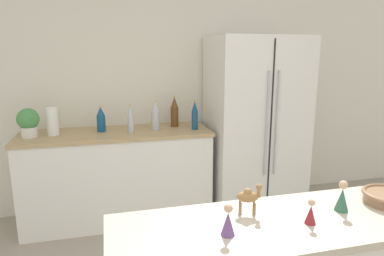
{
  "coord_description": "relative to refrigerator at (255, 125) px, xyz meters",
  "views": [
    {
      "loc": [
        -0.58,
        -0.93,
        1.67
      ],
      "look_at": [
        0.0,
        1.36,
        1.15
      ],
      "focal_mm": 32.0,
      "sensor_mm": 36.0,
      "label": 1
    }
  ],
  "objects": [
    {
      "name": "potted_plant",
      "position": [
        -2.2,
        0.04,
        0.14
      ],
      "size": [
        0.19,
        0.19,
        0.27
      ],
      "color": "silver",
      "rests_on": "back_counter"
    },
    {
      "name": "back_counter",
      "position": [
        -1.43,
        0.08,
        -0.46
      ],
      "size": [
        1.83,
        0.63,
        0.91
      ],
      "color": "white",
      "rests_on": "ground_plane"
    },
    {
      "name": "back_bottle_2",
      "position": [
        -1.29,
        -0.01,
        0.13
      ],
      "size": [
        0.06,
        0.06,
        0.28
      ],
      "color": "#B2B7BC",
      "rests_on": "back_counter"
    },
    {
      "name": "wise_man_figurine_crimson",
      "position": [
        -1.05,
        -2.05,
        0.08
      ],
      "size": [
        0.06,
        0.06,
        0.14
      ],
      "color": "#6B4784",
      "rests_on": "bar_counter"
    },
    {
      "name": "camel_figurine",
      "position": [
        -0.89,
        -1.89,
        0.1
      ],
      "size": [
        0.12,
        0.08,
        0.15
      ],
      "color": "olive",
      "rests_on": "bar_counter"
    },
    {
      "name": "wise_man_figurine_purple",
      "position": [
        -0.67,
        -2.05,
        0.07
      ],
      "size": [
        0.05,
        0.05,
        0.12
      ],
      "color": "maroon",
      "rests_on": "bar_counter"
    },
    {
      "name": "back_bottle_4",
      "position": [
        -1.04,
        0.06,
        0.14
      ],
      "size": [
        0.08,
        0.08,
        0.29
      ],
      "color": "#B2B7BC",
      "rests_on": "back_counter"
    },
    {
      "name": "refrigerator",
      "position": [
        0.0,
        0.0,
        0.0
      ],
      "size": [
        0.95,
        0.74,
        1.83
      ],
      "color": "silver",
      "rests_on": "ground_plane"
    },
    {
      "name": "wall_back",
      "position": [
        -0.93,
        0.41,
        0.36
      ],
      "size": [
        8.0,
        0.06,
        2.55
      ],
      "color": "silver",
      "rests_on": "ground_plane"
    },
    {
      "name": "wise_man_figurine_blue",
      "position": [
        -0.45,
        -1.97,
        0.08
      ],
      "size": [
        0.06,
        0.06,
        0.15
      ],
      "color": "#33664C",
      "rests_on": "bar_counter"
    },
    {
      "name": "back_bottle_3",
      "position": [
        -0.83,
        0.17,
        0.15
      ],
      "size": [
        0.08,
        0.08,
        0.32
      ],
      "color": "brown",
      "rests_on": "back_counter"
    },
    {
      "name": "back_bottle_0",
      "position": [
        -1.57,
        0.11,
        0.12
      ],
      "size": [
        0.08,
        0.08,
        0.25
      ],
      "color": "navy",
      "rests_on": "back_counter"
    },
    {
      "name": "back_bottle_1",
      "position": [
        -0.66,
        -0.02,
        0.14
      ],
      "size": [
        0.06,
        0.06,
        0.3
      ],
      "color": "navy",
      "rests_on": "back_counter"
    },
    {
      "name": "paper_towel_roll",
      "position": [
        -2.0,
        0.08,
        0.13
      ],
      "size": [
        0.1,
        0.1,
        0.26
      ],
      "color": "white",
      "rests_on": "back_counter"
    }
  ]
}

